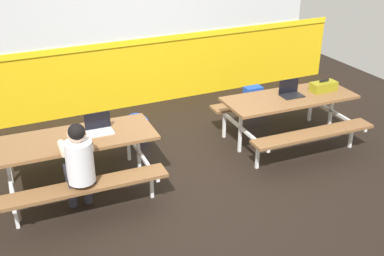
% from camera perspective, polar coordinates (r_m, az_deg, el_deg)
% --- Properties ---
extents(ground_plane, '(10.00, 10.00, 0.02)m').
position_cam_1_polar(ground_plane, '(6.43, 0.80, -5.25)').
color(ground_plane, black).
extents(accent_backdrop, '(8.00, 0.14, 2.60)m').
position_cam_1_polar(accent_backdrop, '(8.17, -7.11, 10.96)').
color(accent_backdrop, yellow).
rests_on(accent_backdrop, ground).
extents(picnic_table_left, '(1.96, 1.62, 0.74)m').
position_cam_1_polar(picnic_table_left, '(5.91, -13.85, -2.53)').
color(picnic_table_left, brown).
rests_on(picnic_table_left, ground).
extents(picnic_table_right, '(1.96, 1.62, 0.74)m').
position_cam_1_polar(picnic_table_right, '(7.06, 11.55, 2.49)').
color(picnic_table_right, brown).
rests_on(picnic_table_right, ground).
extents(student_nearer, '(0.37, 0.53, 1.21)m').
position_cam_1_polar(student_nearer, '(5.36, -13.45, -4.00)').
color(student_nearer, '#2D2D38').
rests_on(student_nearer, ground).
extents(laptop_silver, '(0.33, 0.23, 0.22)m').
position_cam_1_polar(laptop_silver, '(5.89, -11.11, -0.03)').
color(laptop_silver, silver).
rests_on(laptop_silver, picnic_table_left).
extents(laptop_dark, '(0.33, 0.23, 0.22)m').
position_cam_1_polar(laptop_dark, '(7.04, 11.80, 4.23)').
color(laptop_dark, black).
rests_on(laptop_dark, picnic_table_right).
extents(toolbox_grey, '(0.40, 0.18, 0.18)m').
position_cam_1_polar(toolbox_grey, '(7.31, 15.53, 4.84)').
color(toolbox_grey, olive).
rests_on(toolbox_grey, picnic_table_right).
extents(backpack_dark, '(0.30, 0.22, 0.44)m').
position_cam_1_polar(backpack_dark, '(8.22, 7.28, 3.48)').
color(backpack_dark, '#1E47B2').
rests_on(backpack_dark, ground).
extents(tote_bag_bright, '(0.34, 0.21, 0.43)m').
position_cam_1_polar(tote_bag_bright, '(7.15, -6.69, -0.25)').
color(tote_bag_bright, '#1E47B2').
rests_on(tote_bag_bright, ground).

